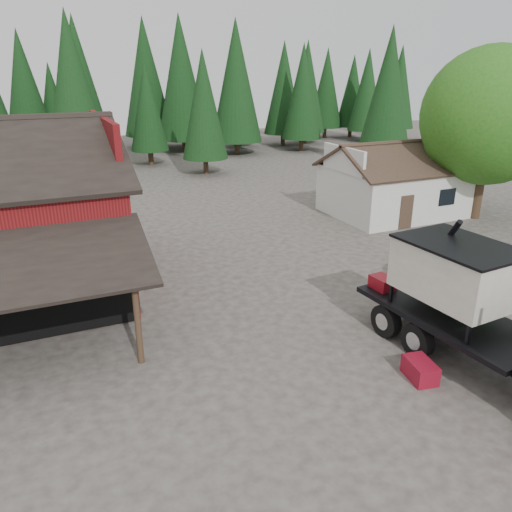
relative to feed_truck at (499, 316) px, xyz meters
name	(u,v)px	position (x,y,z in m)	size (l,w,h in m)	color
ground	(325,356)	(-4.01, 2.97, -2.05)	(120.00, 120.00, 0.00)	#413933
farmhouse	(395,188)	(8.99, 15.97, -0.39)	(8.60, 6.42, 4.65)	silver
deciduous_tree	(490,121)	(13.01, 12.94, 3.86)	(8.00, 8.00, 10.20)	#382619
conifer_backdrop	(115,158)	(-4.01, 44.97, -2.05)	(76.00, 16.00, 16.00)	black
near_pine_b	(204,105)	(1.99, 32.97, 3.84)	(3.96, 3.96, 10.40)	#382619
near_pine_c	(388,91)	(17.99, 28.97, 4.84)	(4.84, 4.84, 12.40)	#382619
near_pine_d	(73,86)	(-8.01, 36.97, 5.34)	(5.28, 5.28, 13.40)	#382619
feed_truck	(499,316)	(0.00, 0.00, 0.00)	(3.42, 9.89, 4.39)	black
silver_car	(476,258)	(5.65, 5.97, -1.14)	(3.04, 6.59, 1.83)	#A9ADB1
equip_box	(420,370)	(-2.04, 0.72, -1.75)	(0.70, 1.10, 0.60)	maroon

